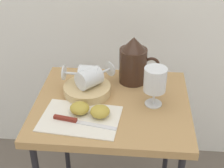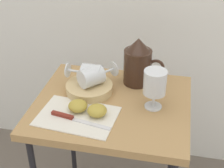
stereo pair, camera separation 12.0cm
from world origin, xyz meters
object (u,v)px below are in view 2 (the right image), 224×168
wine_glass_tipped_far (92,76)px  apple_half_right (97,111)px  pitcher (138,65)px  apple_half_left (78,106)px  table (112,116)px  knife (72,118)px  wine_glass_tipped_near (90,73)px  basket_tray (89,88)px  wine_glass_upright (155,84)px

wine_glass_tipped_far → apple_half_right: 0.16m
pitcher → apple_half_left: bearing=-126.6°
table → wine_glass_tipped_far: 0.17m
apple_half_left → knife: 0.06m
wine_glass_tipped_near → knife: size_ratio=0.64×
apple_half_right → knife: (-0.08, -0.04, -0.01)m
basket_tray → pitcher: (0.17, 0.11, 0.06)m
pitcher → wine_glass_tipped_far: 0.19m
wine_glass_tipped_far → apple_half_left: wine_glass_tipped_far is taller
wine_glass_tipped_near → wine_glass_tipped_far: 0.02m
basket_tray → knife: bearing=-94.2°
table → knife: bearing=-130.3°
pitcher → wine_glass_tipped_near: pitcher is taller
wine_glass_upright → basket_tray: bearing=169.0°
basket_tray → wine_glass_tipped_far: 0.06m
table → knife: (-0.12, -0.14, 0.07)m
basket_tray → wine_glass_tipped_near: (0.00, 0.02, 0.05)m
pitcher → wine_glass_tipped_far: pitcher is taller
wine_glass_upright → apple_half_left: (-0.26, -0.08, -0.08)m
wine_glass_tipped_near → apple_half_left: wine_glass_tipped_near is taller
basket_tray → wine_glass_upright: size_ratio=1.21×
wine_glass_upright → apple_half_right: size_ratio=2.19×
apple_half_left → wine_glass_tipped_near: bearing=87.4°
pitcher → apple_half_right: (-0.11, -0.26, -0.06)m
table → pitcher: size_ratio=3.52×
basket_tray → apple_half_right: apple_half_right is taller
apple_half_left → knife: bearing=-97.2°
apple_half_right → knife: 0.09m
table → apple_half_left: 0.16m
table → wine_glass_upright: wine_glass_upright is taller
basket_tray → apple_half_right: bearing=-64.9°
basket_tray → table: bearing=-26.3°
wine_glass_upright → knife: (-0.27, -0.14, -0.09)m
basket_tray → knife: (-0.01, -0.19, -0.01)m
apple_half_left → basket_tray: bearing=87.1°
wine_glass_upright → wine_glass_tipped_near: wine_glass_upright is taller
pitcher → wine_glass_upright: (0.08, -0.16, 0.02)m
wine_glass_tipped_far → knife: size_ratio=0.70×
wine_glass_tipped_far → apple_half_left: bearing=-98.6°
wine_glass_upright → wine_glass_tipped_far: 0.25m
apple_half_left → knife: size_ratio=0.31×
wine_glass_upright → wine_glass_tipped_near: bearing=164.2°
table → wine_glass_tipped_near: 0.19m
table → wine_glass_upright: bearing=0.1°
pitcher → wine_glass_tipped_near: size_ratio=1.37×
basket_tray → wine_glass_upright: (0.26, -0.05, 0.08)m
knife → wine_glass_upright: bearing=26.7°
apple_half_left → knife: (-0.01, -0.05, -0.01)m
wine_glass_upright → wine_glass_tipped_near: 0.27m
wine_glass_upright → apple_half_right: 0.22m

